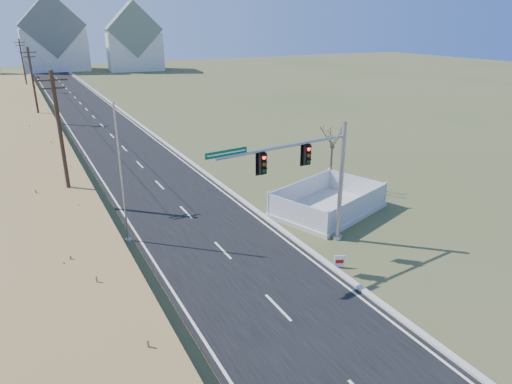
{
  "coord_description": "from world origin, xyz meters",
  "views": [
    {
      "loc": [
        -8.73,
        -16.54,
        11.85
      ],
      "look_at": [
        1.71,
        3.34,
        3.4
      ],
      "focal_mm": 32.0,
      "sensor_mm": 36.0,
      "label": 1
    }
  ],
  "objects_px": {
    "flagpole": "(123,189)",
    "bare_tree": "(333,136)",
    "traffic_signal_mast": "(316,175)",
    "fence_enclosure": "(328,207)",
    "open_sign": "(339,261)"
  },
  "relations": [
    {
      "from": "traffic_signal_mast",
      "to": "bare_tree",
      "type": "bearing_deg",
      "value": 41.87
    },
    {
      "from": "fence_enclosure",
      "to": "flagpole",
      "type": "xyz_separation_m",
      "value": [
        -12.72,
        1.75,
        2.87
      ]
    },
    {
      "from": "traffic_signal_mast",
      "to": "open_sign",
      "type": "bearing_deg",
      "value": -98.08
    },
    {
      "from": "open_sign",
      "to": "bare_tree",
      "type": "height_order",
      "value": "bare_tree"
    },
    {
      "from": "open_sign",
      "to": "flagpole",
      "type": "relative_size",
      "value": 0.08
    },
    {
      "from": "flagpole",
      "to": "bare_tree",
      "type": "xyz_separation_m",
      "value": [
        15.29,
        1.53,
        0.96
      ]
    },
    {
      "from": "traffic_signal_mast",
      "to": "fence_enclosure",
      "type": "xyz_separation_m",
      "value": [
        3.76,
        3.76,
        -3.95
      ]
    },
    {
      "from": "fence_enclosure",
      "to": "open_sign",
      "type": "height_order",
      "value": "fence_enclosure"
    },
    {
      "from": "fence_enclosure",
      "to": "bare_tree",
      "type": "bearing_deg",
      "value": 32.6
    },
    {
      "from": "traffic_signal_mast",
      "to": "open_sign",
      "type": "distance_m",
      "value": 4.64
    },
    {
      "from": "fence_enclosure",
      "to": "flagpole",
      "type": "distance_m",
      "value": 13.16
    },
    {
      "from": "traffic_signal_mast",
      "to": "flagpole",
      "type": "bearing_deg",
      "value": 142.19
    },
    {
      "from": "flagpole",
      "to": "bare_tree",
      "type": "height_order",
      "value": "flagpole"
    },
    {
      "from": "fence_enclosure",
      "to": "bare_tree",
      "type": "xyz_separation_m",
      "value": [
        2.57,
        3.29,
        3.83
      ]
    },
    {
      "from": "fence_enclosure",
      "to": "bare_tree",
      "type": "relative_size",
      "value": 1.61
    }
  ]
}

